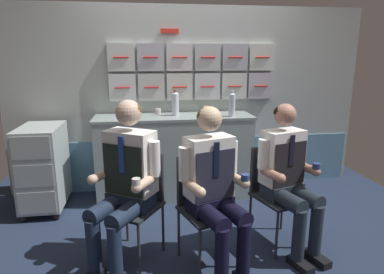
{
  "coord_description": "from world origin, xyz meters",
  "views": [
    {
      "loc": [
        -0.55,
        -2.57,
        1.59
      ],
      "look_at": [
        -0.14,
        0.17,
        0.92
      ],
      "focal_mm": 31.29,
      "sensor_mm": 36.0,
      "label": 1
    }
  ],
  "objects": [
    {
      "name": "ground",
      "position": [
        0.0,
        0.0,
        -0.02
      ],
      "size": [
        4.8,
        4.8,
        0.04
      ],
      "primitive_type": "cube",
      "color": "#1F2A40"
    },
    {
      "name": "galley_bulkhead",
      "position": [
        0.01,
        1.37,
        1.07
      ],
      "size": [
        4.2,
        0.14,
        2.15
      ],
      "color": "#ABB4B1",
      "rests_on": "ground"
    },
    {
      "name": "galley_counter",
      "position": [
        -0.21,
        1.09,
        0.47
      ],
      "size": [
        1.75,
        0.53,
        0.94
      ],
      "color": "#94A5A2",
      "rests_on": "ground"
    },
    {
      "name": "service_trolley",
      "position": [
        -1.59,
        0.92,
        0.48
      ],
      "size": [
        0.4,
        0.65,
        0.89
      ],
      "color": "black",
      "rests_on": "ground"
    },
    {
      "name": "folding_chair_left",
      "position": [
        -0.61,
        -0.02,
        0.51
      ],
      "size": [
        0.55,
        0.55,
        0.84
      ],
      "color": "#2D2D33",
      "rests_on": "ground"
    },
    {
      "name": "crew_member_left",
      "position": [
        -0.69,
        -0.15,
        0.7
      ],
      "size": [
        0.62,
        0.7,
        1.28
      ],
      "color": "black",
      "rests_on": "ground"
    },
    {
      "name": "folding_chair_right",
      "position": [
        -0.1,
        -0.17,
        0.51
      ],
      "size": [
        0.51,
        0.51,
        0.84
      ],
      "color": "#2D2D33",
      "rests_on": "ground"
    },
    {
      "name": "crew_member_right",
      "position": [
        -0.04,
        -0.32,
        0.68
      ],
      "size": [
        0.52,
        0.66,
        1.24
      ],
      "color": "black",
      "rests_on": "ground"
    },
    {
      "name": "folding_chair_by_counter",
      "position": [
        0.56,
        0.01,
        0.51
      ],
      "size": [
        0.5,
        0.5,
        0.84
      ],
      "color": "#2D2D33",
      "rests_on": "ground"
    },
    {
      "name": "crew_member_by_counter",
      "position": [
        0.61,
        -0.15,
        0.67
      ],
      "size": [
        0.5,
        0.65,
        1.22
      ],
      "color": "black",
      "rests_on": "ground"
    },
    {
      "name": "water_bottle_tall",
      "position": [
        0.42,
        0.95,
        1.08
      ],
      "size": [
        0.07,
        0.07,
        0.28
      ],
      "color": "silver",
      "rests_on": "galley_counter"
    },
    {
      "name": "sparkling_bottle_green",
      "position": [
        -0.19,
        1.11,
        1.08
      ],
      "size": [
        0.08,
        0.08,
        0.28
      ],
      "color": "silver",
      "rests_on": "galley_counter"
    },
    {
      "name": "coffee_cup_spare",
      "position": [
        0.19,
        1.23,
        0.98
      ],
      "size": [
        0.07,
        0.07,
        0.08
      ],
      "color": "tan",
      "rests_on": "galley_counter"
    },
    {
      "name": "espresso_cup_small",
      "position": [
        -0.37,
        1.21,
        0.98
      ],
      "size": [
        0.06,
        0.06,
        0.06
      ],
      "color": "silver",
      "rests_on": "galley_counter"
    },
    {
      "name": "snack_banana",
      "position": [
        0.13,
        1.07,
        0.96
      ],
      "size": [
        0.17,
        0.1,
        0.04
      ],
      "color": "yellow",
      "rests_on": "galley_counter"
    }
  ]
}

